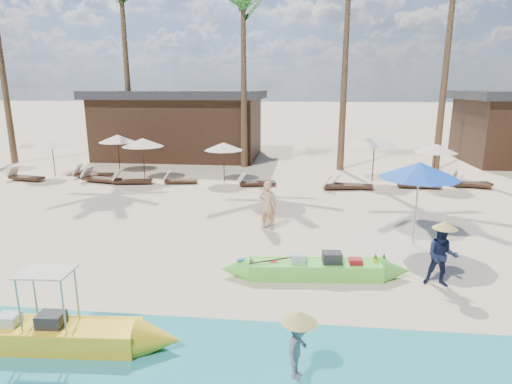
# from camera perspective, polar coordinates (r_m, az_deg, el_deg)

# --- Properties ---
(ground) EXTENTS (240.00, 240.00, 0.00)m
(ground) POSITION_cam_1_polar(r_m,az_deg,el_deg) (11.14, 5.76, -10.47)
(ground) COLOR beige
(ground) RESTS_ON ground
(green_canoe) EXTENTS (5.19, 0.94, 0.66)m
(green_canoe) POSITION_cam_1_polar(r_m,az_deg,el_deg) (10.77, 7.85, -10.11)
(green_canoe) COLOR #65E244
(green_canoe) RESTS_ON ground
(yellow_canoe) EXTENTS (5.69, 0.94, 1.48)m
(yellow_canoe) POSITION_cam_1_polar(r_m,az_deg,el_deg) (9.00, -26.75, -16.61)
(yellow_canoe) COLOR yellow
(yellow_canoe) RESTS_ON ground
(tourist) EXTENTS (0.68, 0.54, 1.62)m
(tourist) POSITION_cam_1_polar(r_m,az_deg,el_deg) (13.98, 1.56, -1.75)
(tourist) COLOR tan
(tourist) RESTS_ON ground
(vendor_green) EXTENTS (0.82, 0.70, 1.48)m
(vendor_green) POSITION_cam_1_polar(r_m,az_deg,el_deg) (10.97, 23.52, -7.84)
(vendor_green) COLOR #141B39
(vendor_green) RESTS_ON ground
(vendor_yellow) EXTENTS (0.55, 0.74, 1.01)m
(vendor_yellow) POSITION_cam_1_polar(r_m,az_deg,el_deg) (7.00, 5.66, -20.02)
(vendor_yellow) COLOR gray
(vendor_yellow) RESTS_ON ground
(blue_umbrella) EXTENTS (2.30, 2.30, 2.48)m
(blue_umbrella) POSITION_cam_1_polar(r_m,az_deg,el_deg) (13.18, 20.97, 2.74)
(blue_umbrella) COLOR #99999E
(blue_umbrella) RESTS_ON ground
(resort_parasol_2) EXTENTS (1.89, 1.89, 1.95)m
(resort_parasol_2) POSITION_cam_1_polar(r_m,az_deg,el_deg) (24.39, -25.60, 5.92)
(resort_parasol_2) COLOR #372116
(resort_parasol_2) RESTS_ON ground
(lounger_2_left) EXTENTS (1.93, 0.92, 0.63)m
(lounger_2_left) POSITION_cam_1_polar(r_m,az_deg,el_deg) (24.23, -28.51, 1.84)
(lounger_2_left) COLOR #372116
(lounger_2_left) RESTS_ON ground
(resort_parasol_3) EXTENTS (1.99, 1.99, 2.05)m
(resort_parasol_3) POSITION_cam_1_polar(r_m,az_deg,el_deg) (24.31, -17.99, 6.80)
(resort_parasol_3) COLOR #372116
(resort_parasol_3) RESTS_ON ground
(lounger_3_left) EXTENTS (1.98, 0.76, 0.66)m
(lounger_3_left) POSITION_cam_1_polar(r_m,az_deg,el_deg) (23.51, -21.12, 2.30)
(lounger_3_left) COLOR #372116
(lounger_3_left) RESTS_ON ground
(lounger_3_right) EXTENTS (2.09, 1.04, 0.68)m
(lounger_3_right) POSITION_cam_1_polar(r_m,az_deg,el_deg) (22.28, -20.18, 1.80)
(lounger_3_right) COLOR #372116
(lounger_3_right) RESTS_ON ground
(resort_parasol_4) EXTENTS (2.04, 2.04, 2.10)m
(resort_parasol_4) POSITION_cam_1_polar(r_m,az_deg,el_deg) (21.83, -14.88, 6.41)
(resort_parasol_4) COLOR #372116
(resort_parasol_4) RESTS_ON ground
(lounger_4_left) EXTENTS (1.89, 0.83, 0.62)m
(lounger_4_left) POSITION_cam_1_polar(r_m,az_deg,el_deg) (21.39, -16.40, 1.56)
(lounger_4_left) COLOR #372116
(lounger_4_left) RESTS_ON ground
(lounger_4_right) EXTENTS (1.69, 0.77, 0.55)m
(lounger_4_right) POSITION_cam_1_polar(r_m,az_deg,el_deg) (20.94, -10.32, 1.59)
(lounger_4_right) COLOR #372116
(lounger_4_right) RESTS_ON ground
(resort_parasol_5) EXTENTS (1.88, 1.88, 1.94)m
(resort_parasol_5) POSITION_cam_1_polar(r_m,az_deg,el_deg) (20.84, -4.35, 6.08)
(resort_parasol_5) COLOR #372116
(resort_parasol_5) RESTS_ON ground
(lounger_5_left) EXTENTS (1.86, 0.93, 0.61)m
(lounger_5_left) POSITION_cam_1_polar(r_m,az_deg,el_deg) (20.11, -0.19, 1.35)
(lounger_5_left) COLOR #372116
(lounger_5_left) RESTS_ON ground
(resort_parasol_6) EXTENTS (2.19, 2.19, 2.26)m
(resort_parasol_6) POSITION_cam_1_polar(r_m,az_deg,el_deg) (21.44, 15.55, 6.62)
(resort_parasol_6) COLOR #372116
(resort_parasol_6) RESTS_ON ground
(lounger_6_left) EXTENTS (1.98, 0.90, 0.65)m
(lounger_6_left) POSITION_cam_1_polar(r_m,az_deg,el_deg) (19.83, 11.18, 0.95)
(lounger_6_left) COLOR #372116
(lounger_6_left) RESTS_ON ground
(lounger_6_right) EXTENTS (1.88, 0.83, 0.62)m
(lounger_6_right) POSITION_cam_1_polar(r_m,az_deg,el_deg) (20.08, 12.47, 1.01)
(lounger_6_right) COLOR #372116
(lounger_6_right) RESTS_ON ground
(resort_parasol_7) EXTENTS (1.93, 1.93, 1.99)m
(resort_parasol_7) POSITION_cam_1_polar(r_m,az_deg,el_deg) (21.50, 22.89, 5.40)
(resort_parasol_7) COLOR #372116
(resort_parasol_7) RESTS_ON ground
(lounger_7_left) EXTENTS (2.01, 0.66, 0.68)m
(lounger_7_left) POSITION_cam_1_polar(r_m,az_deg,el_deg) (21.05, 20.52, 1.09)
(lounger_7_left) COLOR #372116
(lounger_7_left) RESTS_ON ground
(lounger_7_right) EXTENTS (1.89, 0.85, 0.62)m
(lounger_7_right) POSITION_cam_1_polar(r_m,az_deg,el_deg) (22.26, 26.57, 1.11)
(lounger_7_right) COLOR #372116
(lounger_7_right) RESTS_ON ground
(lounger_8_left) EXTENTS (1.95, 1.14, 0.63)m
(lounger_8_left) POSITION_cam_1_polar(r_m,az_deg,el_deg) (22.24, 26.24, 1.15)
(lounger_8_left) COLOR #372116
(lounger_8_left) RESTS_ON ground
(palm_2) EXTENTS (2.08, 2.08, 11.33)m
(palm_2) POSITION_cam_1_polar(r_m,az_deg,el_deg) (27.68, -17.44, 22.91)
(palm_2) COLOR brown
(palm_2) RESTS_ON ground
(palm_3) EXTENTS (2.08, 2.08, 10.52)m
(palm_3) POSITION_cam_1_polar(r_m,az_deg,el_deg) (24.97, -1.71, 23.14)
(palm_3) COLOR brown
(palm_3) RESTS_ON ground
(pavilion_west) EXTENTS (10.80, 6.60, 4.30)m
(pavilion_west) POSITION_cam_1_polar(r_m,az_deg,el_deg) (28.88, -9.99, 8.99)
(pavilion_west) COLOR #372116
(pavilion_west) RESTS_ON ground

